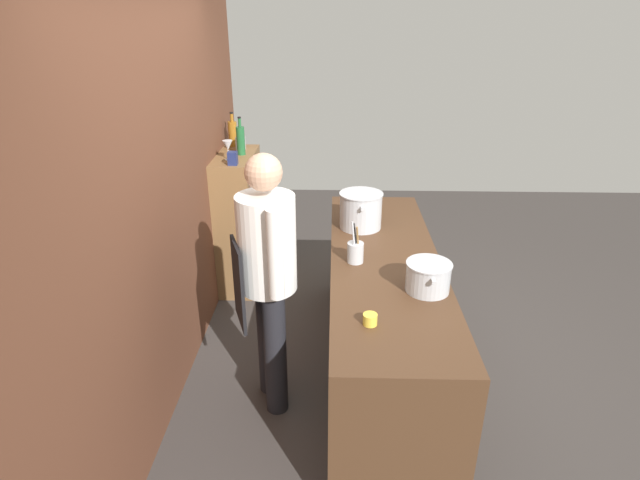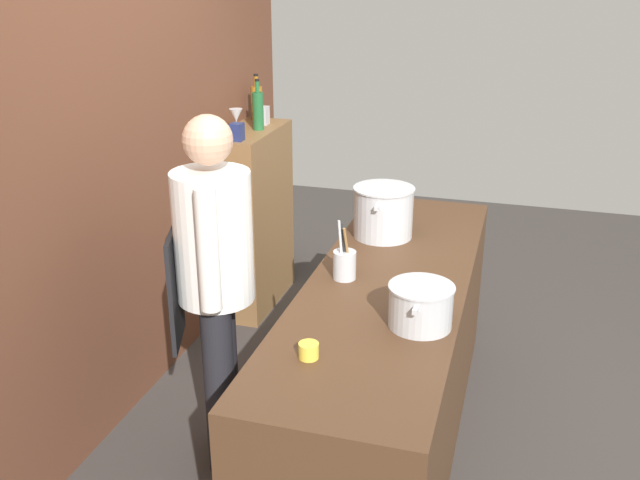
% 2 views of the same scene
% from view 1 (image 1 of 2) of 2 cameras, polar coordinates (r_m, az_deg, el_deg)
% --- Properties ---
extents(ground_plane, '(8.00, 8.00, 0.00)m').
position_cam_1_polar(ground_plane, '(3.79, 6.58, -14.31)').
color(ground_plane, '#383330').
extents(brick_back_panel, '(4.40, 0.10, 3.00)m').
position_cam_1_polar(brick_back_panel, '(3.25, -17.71, 7.89)').
color(brick_back_panel, brown).
rests_on(brick_back_panel, ground_plane).
extents(prep_counter, '(2.35, 0.70, 0.90)m').
position_cam_1_polar(prep_counter, '(3.53, 6.93, -8.59)').
color(prep_counter, '#472D1C').
rests_on(prep_counter, ground_plane).
extents(bar_cabinet, '(0.76, 0.32, 1.22)m').
position_cam_1_polar(bar_cabinet, '(4.68, -8.99, 2.13)').
color(bar_cabinet, brown).
rests_on(bar_cabinet, ground_plane).
extents(chef, '(0.50, 0.40, 1.66)m').
position_cam_1_polar(chef, '(3.02, -5.92, -3.25)').
color(chef, black).
rests_on(chef, ground_plane).
extents(stockpot_large, '(0.38, 0.32, 0.26)m').
position_cam_1_polar(stockpot_large, '(3.71, 4.58, 3.33)').
color(stockpot_large, '#B7BABF').
rests_on(stockpot_large, prep_counter).
extents(stockpot_small, '(0.32, 0.26, 0.17)m').
position_cam_1_polar(stockpot_small, '(2.94, 12.00, -4.04)').
color(stockpot_small, '#B7BABF').
rests_on(stockpot_small, prep_counter).
extents(utensil_crock, '(0.10, 0.10, 0.28)m').
position_cam_1_polar(utensil_crock, '(3.21, 3.98, -1.31)').
color(utensil_crock, '#B7BABF').
rests_on(utensil_crock, prep_counter).
extents(butter_jar, '(0.07, 0.07, 0.06)m').
position_cam_1_polar(butter_jar, '(2.62, 5.62, -8.82)').
color(butter_jar, yellow).
rests_on(butter_jar, prep_counter).
extents(wine_bottle_amber, '(0.08, 0.08, 0.31)m').
position_cam_1_polar(wine_bottle_amber, '(4.77, -9.73, 11.69)').
color(wine_bottle_amber, '#8C5919').
rests_on(wine_bottle_amber, bar_cabinet).
extents(wine_bottle_green, '(0.07, 0.07, 0.32)m').
position_cam_1_polar(wine_bottle_green, '(4.47, -8.86, 10.99)').
color(wine_bottle_green, '#1E592D').
rests_on(wine_bottle_green, bar_cabinet).
extents(wine_glass_wide, '(0.08, 0.08, 0.16)m').
position_cam_1_polar(wine_glass_wide, '(4.31, -10.28, 10.32)').
color(wine_glass_wide, silver).
rests_on(wine_glass_wide, bar_cabinet).
extents(spice_tin_silver, '(0.08, 0.08, 0.12)m').
position_cam_1_polar(spice_tin_silver, '(4.64, -8.87, 10.64)').
color(spice_tin_silver, '#B2B2B7').
rests_on(spice_tin_silver, bar_cabinet).
extents(spice_tin_navy, '(0.07, 0.07, 0.11)m').
position_cam_1_polar(spice_tin_navy, '(4.19, -9.74, 9.00)').
color(spice_tin_navy, navy).
rests_on(spice_tin_navy, bar_cabinet).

